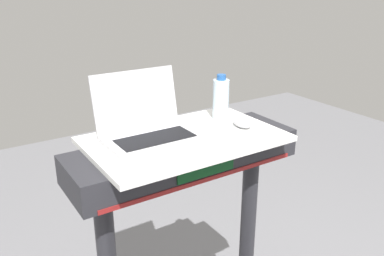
{
  "coord_description": "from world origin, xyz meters",
  "views": [
    {
      "loc": [
        -0.75,
        -0.51,
        1.75
      ],
      "look_at": [
        0.0,
        0.65,
        1.24
      ],
      "focal_mm": 38.2,
      "sensor_mm": 36.0,
      "label": 1
    }
  ],
  "objects": [
    {
      "name": "laptop",
      "position": [
        -0.12,
        0.76,
        1.24
      ],
      "size": [
        0.34,
        0.27,
        0.24
      ],
      "rotation": [
        0.0,
        0.0,
        -0.05
      ],
      "color": "#B7B7BC",
      "rests_on": "desk_board"
    },
    {
      "name": "water_bottle",
      "position": [
        0.24,
        0.8,
        1.27
      ],
      "size": [
        0.07,
        0.07,
        0.19
      ],
      "color": "silver",
      "rests_on": "desk_board"
    },
    {
      "name": "computer_mouse",
      "position": [
        0.25,
        0.67,
        1.2
      ],
      "size": [
        0.07,
        0.11,
        0.03
      ],
      "primitive_type": "ellipsoid",
      "rotation": [
        0.0,
        0.0,
        -0.13
      ],
      "color": "#B2B2B7",
      "rests_on": "desk_board"
    },
    {
      "name": "desk_board",
      "position": [
        0.0,
        0.7,
        1.18
      ],
      "size": [
        0.72,
        0.45,
        0.02
      ],
      "primitive_type": "cube",
      "color": "white",
      "rests_on": "treadmill_base"
    }
  ]
}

